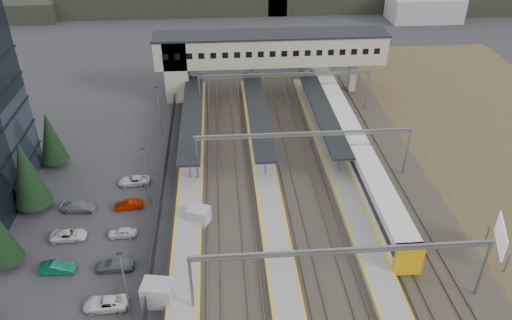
{
  "coord_description": "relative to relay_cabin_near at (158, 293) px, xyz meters",
  "views": [
    {
      "loc": [
        1.42,
        -41.42,
        37.97
      ],
      "look_at": [
        5.64,
        12.82,
        4.0
      ],
      "focal_mm": 35.0,
      "sensor_mm": 36.0,
      "label": 1
    }
  ],
  "objects": [
    {
      "name": "ground",
      "position": [
        5.42,
        6.47,
        -1.25
      ],
      "size": [
        220.0,
        220.0,
        0.0
      ],
      "primitive_type": "plane",
      "color": "#2B2B2D",
      "rests_on": "ground"
    },
    {
      "name": "car_park",
      "position": [
        -8.03,
        -1.11,
        -0.66
      ],
      "size": [
        10.58,
        44.77,
        1.29
      ],
      "color": "#B1B2B6",
      "rests_on": "ground"
    },
    {
      "name": "lampposts",
      "position": [
        -2.58,
        7.72,
        3.08
      ],
      "size": [
        0.5,
        53.25,
        8.07
      ],
      "color": "slate",
      "rests_on": "ground"
    },
    {
      "name": "fence",
      "position": [
        -1.08,
        11.47,
        -0.25
      ],
      "size": [
        0.08,
        90.0,
        2.0
      ],
      "color": "#26282B",
      "rests_on": "ground"
    },
    {
      "name": "relay_cabin_near",
      "position": [
        0.0,
        0.0,
        0.0
      ],
      "size": [
        3.36,
        2.71,
        2.51
      ],
      "color": "#9C9EA1",
      "rests_on": "ground"
    },
    {
      "name": "relay_cabin_far",
      "position": [
        3.69,
        11.95,
        -0.14
      ],
      "size": [
        3.03,
        2.81,
        2.23
      ],
      "color": "#9C9EA1",
      "rests_on": "ground"
    },
    {
      "name": "rail_corridor",
      "position": [
        14.76,
        11.47,
        -0.97
      ],
      "size": [
        34.0,
        90.0,
        0.92
      ],
      "color": "#373129",
      "rests_on": "ground"
    },
    {
      "name": "canopies",
      "position": [
        12.42,
        33.47,
        2.67
      ],
      "size": [
        23.1,
        30.0,
        3.28
      ],
      "color": "black",
      "rests_on": "ground"
    },
    {
      "name": "footbridge",
      "position": [
        13.12,
        48.47,
        6.68
      ],
      "size": [
        40.4,
        6.4,
        11.2
      ],
      "color": "#AB9E89",
      "rests_on": "ground"
    },
    {
      "name": "gantries",
      "position": [
        17.42,
        9.47,
        4.74
      ],
      "size": [
        28.4,
        62.28,
        7.17
      ],
      "color": "slate",
      "rests_on": "ground"
    },
    {
      "name": "train",
      "position": [
        25.42,
        32.14,
        0.87
      ],
      "size": [
        2.96,
        61.91,
        3.73
      ],
      "color": "silver",
      "rests_on": "ground"
    },
    {
      "name": "billboard",
      "position": [
        35.93,
        3.47,
        1.7
      ],
      "size": [
        1.97,
        5.11,
        4.46
      ],
      "color": "slate",
      "rests_on": "ground"
    },
    {
      "name": "treeline_far",
      "position": [
        29.23,
        98.75,
        1.69
      ],
      "size": [
        170.0,
        19.0,
        7.0
      ],
      "color": "black",
      "rests_on": "ground"
    }
  ]
}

